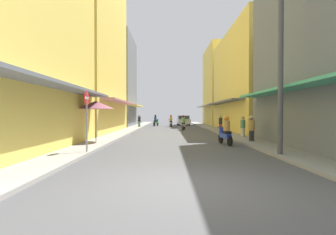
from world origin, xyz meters
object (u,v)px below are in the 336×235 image
Objects in this scene: motorbike_silver at (184,123)px; pedestrian_foreground at (221,122)px; street_sign_no_entry at (87,113)px; pedestrian_midway at (252,127)px; vendor_umbrella at (97,105)px; parked_car at (184,120)px; motorbike_green at (157,121)px; pedestrian_crossing at (140,121)px; pedestrian_far at (244,127)px; utility_pole at (282,61)px; motorbike_white at (172,121)px; motorbike_blue at (226,132)px.

pedestrian_foreground is (3.38, -2.19, 0.23)m from motorbike_silver.
street_sign_no_entry is (-4.99, -15.22, 1.01)m from motorbike_silver.
vendor_umbrella is (-8.90, -0.44, 1.27)m from pedestrian_midway.
parked_car is 2.54× the size of pedestrian_midway.
motorbike_green reaches higher than parked_car.
parked_car is 22.69m from pedestrian_midway.
pedestrian_crossing reaches higher than pedestrian_far.
pedestrian_far is 0.21× the size of utility_pole.
motorbike_white is 1.10× the size of pedestrian_midway.
vendor_umbrella is 3.67m from street_sign_no_entry.
utility_pole reaches higher than street_sign_no_entry.
pedestrian_crossing is (-1.83, -4.13, 0.11)m from motorbike_green.
motorbike_white reaches higher than parked_car.
street_sign_no_entry is at bearing 175.88° from utility_pole.
pedestrian_foreground reaches higher than parked_car.
vendor_umbrella reaches higher than pedestrian_foreground.
pedestrian_far is 0.58× the size of street_sign_no_entry.
utility_pole is at bearing -71.26° from motorbike_blue.
motorbike_blue is 7.34m from vendor_umbrella.
street_sign_no_entry is (0.16, -19.83, 0.90)m from pedestrian_crossing.
motorbike_silver is at bearing -79.62° from motorbike_white.
street_sign_no_entry is (-7.77, 0.56, -2.05)m from utility_pole.
motorbike_blue reaches higher than parked_car.
pedestrian_far is at bearing 20.09° from vendor_umbrella.
pedestrian_midway is (6.56, -19.93, 0.22)m from motorbike_green.
motorbike_silver is at bearing 147.07° from pedestrian_foreground.
motorbike_white is at bearing 29.67° from pedestrian_crossing.
street_sign_no_entry reaches higher than parked_car.
motorbike_blue reaches higher than pedestrian_far.
motorbike_white is 10.14m from pedestrian_foreground.
motorbike_blue is 7.31m from street_sign_no_entry.
street_sign_no_entry is at bearing -153.93° from motorbike_blue.
vendor_umbrella is at bearing -91.82° from pedestrian_crossing.
pedestrian_crossing is at bearing 138.23° from motorbike_silver.
motorbike_white is 0.68× the size of street_sign_no_entry.
motorbike_green is 25.44m from utility_pole.
motorbike_silver is at bearing 97.14° from motorbike_blue.
utility_pole reaches higher than motorbike_blue.
motorbike_blue is 1.17× the size of pedestrian_far.
motorbike_silver and motorbike_white have the same top height.
motorbike_white and motorbike_green have the same top height.
motorbike_white is 23.17m from utility_pole.
utility_pole is (-0.86, -7.54, 3.00)m from pedestrian_far.
pedestrian_foreground is 0.69× the size of vendor_umbrella.
utility_pole is (1.27, -3.74, 3.06)m from motorbike_blue.
motorbike_white is (-1.25, 6.83, 0.00)m from motorbike_silver.
parked_car is 23.90m from vendor_umbrella.
utility_pole is at bearing -95.65° from pedestrian_midway.
motorbike_white is at bearing 76.54° from vendor_umbrella.
pedestrian_crossing is 19.85m from street_sign_no_entry.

